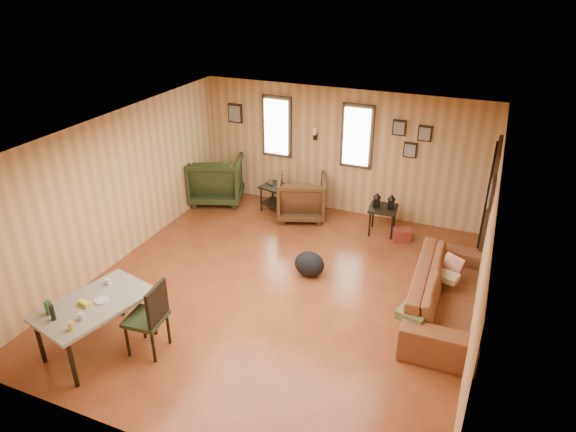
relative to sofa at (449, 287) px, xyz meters
name	(u,v)px	position (x,y,z in m)	size (l,w,h in m)	color
room	(296,212)	(-2.23, -0.06, 0.74)	(5.54, 6.04, 2.44)	brown
sofa	(449,287)	(0.00, 0.00, 0.00)	(2.39, 0.70, 0.93)	brown
recliner_brown	(301,195)	(-2.96, 2.08, -0.01)	(0.88, 0.82, 0.91)	#462A15
recliner_green	(216,176)	(-4.82, 2.14, 0.06)	(1.02, 0.96, 1.05)	#253016
end_table	(275,193)	(-3.53, 2.15, -0.11)	(0.60, 0.57, 0.64)	black
side_table	(384,206)	(-1.38, 2.03, 0.07)	(0.53, 0.53, 0.78)	black
cooler	(402,235)	(-0.99, 1.88, -0.36)	(0.37, 0.33, 0.22)	maroon
backpack	(309,264)	(-2.09, 0.21, -0.26)	(0.58, 0.51, 0.41)	black
sofa_pillows	(432,291)	(-0.19, -0.23, 0.03)	(0.70, 1.54, 0.31)	#4E5831
dining_table	(93,308)	(-3.96, -2.38, 0.16)	(1.11, 1.50, 0.88)	gray
dining_chair	(150,315)	(-3.29, -2.17, 0.09)	(0.49, 0.49, 0.99)	#253016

